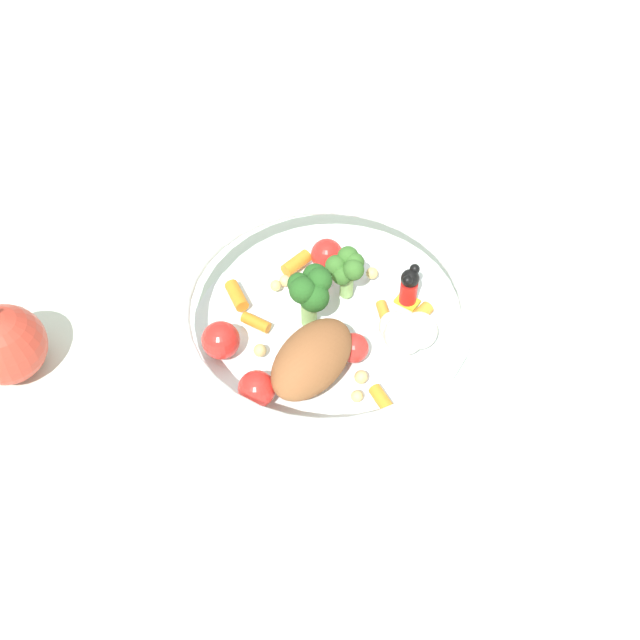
% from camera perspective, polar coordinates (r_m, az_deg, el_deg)
% --- Properties ---
extents(ground_plane, '(2.40, 2.40, 0.00)m').
position_cam_1_polar(ground_plane, '(0.71, 0.35, -1.16)').
color(ground_plane, silver).
extents(food_container, '(0.24, 0.24, 0.07)m').
position_cam_1_polar(food_container, '(0.68, 0.37, -0.20)').
color(food_container, white).
rests_on(food_container, ground_plane).
extents(loose_apple, '(0.07, 0.07, 0.08)m').
position_cam_1_polar(loose_apple, '(0.71, -20.87, -1.60)').
color(loose_apple, '#BC3828').
rests_on(loose_apple, ground_plane).
extents(folded_napkin, '(0.13, 0.14, 0.01)m').
position_cam_1_polar(folded_napkin, '(0.78, 14.53, 3.57)').
color(folded_napkin, white).
rests_on(folded_napkin, ground_plane).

